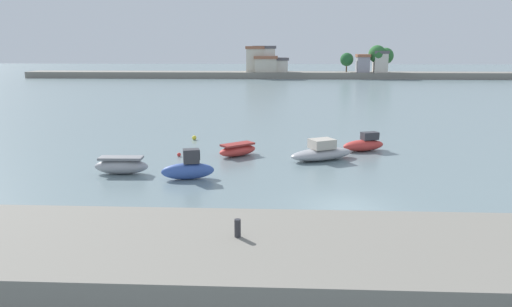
% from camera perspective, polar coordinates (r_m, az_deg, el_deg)
% --- Properties ---
extents(ground_plane, '(400.00, 400.00, 0.00)m').
position_cam_1_polar(ground_plane, '(25.99, 10.52, -6.17)').
color(ground_plane, slate).
extents(seawall_embankment, '(61.42, 6.61, 1.70)m').
position_cam_1_polar(seawall_embankment, '(17.62, 14.41, -12.77)').
color(seawall_embankment, gray).
rests_on(seawall_embankment, ground).
extents(mooring_bollard, '(0.23, 0.23, 0.65)m').
position_cam_1_polar(mooring_bollard, '(17.13, -2.19, -8.82)').
color(mooring_bollard, '#2D2D33').
rests_on(mooring_bollard, seawall_embankment).
extents(moored_boat_0, '(3.57, 1.29, 1.15)m').
position_cam_1_polar(moored_boat_0, '(32.96, -15.65, -1.40)').
color(moored_boat_0, '#9E9EA3').
rests_on(moored_boat_0, ground).
extents(moored_boat_1, '(3.47, 1.73, 1.93)m').
position_cam_1_polar(moored_boat_1, '(30.75, -8.00, -1.78)').
color(moored_boat_1, '#3856A8').
rests_on(moored_boat_1, ground).
extents(moored_boat_2, '(3.30, 3.06, 0.97)m').
position_cam_1_polar(moored_boat_2, '(36.94, -2.19, 0.42)').
color(moored_boat_2, '#C63833').
rests_on(moored_boat_2, ground).
extents(moored_boat_3, '(5.34, 3.93, 1.57)m').
position_cam_1_polar(moored_boat_3, '(35.94, 7.78, 0.14)').
color(moored_boat_3, '#9E9EA3').
rests_on(moored_boat_3, ground).
extents(moored_boat_4, '(3.81, 2.54, 1.50)m').
position_cam_1_polar(moored_boat_4, '(39.65, 12.69, 1.09)').
color(moored_boat_4, '#C63833').
rests_on(moored_boat_4, ground).
extents(mooring_buoy_0, '(0.30, 0.30, 0.30)m').
position_cam_1_polar(mooring_buoy_0, '(37.23, -9.10, -0.13)').
color(mooring_buoy_0, red).
rests_on(mooring_buoy_0, ground).
extents(mooring_buoy_1, '(0.40, 0.40, 0.40)m').
position_cam_1_polar(mooring_buoy_1, '(43.61, -7.32, 1.87)').
color(mooring_buoy_1, yellow).
rests_on(mooring_buoy_1, ground).
extents(distant_shoreline, '(139.22, 7.34, 8.36)m').
position_cam_1_polar(distant_shoreline, '(126.53, 4.97, 9.83)').
color(distant_shoreline, gray).
rests_on(distant_shoreline, ground).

